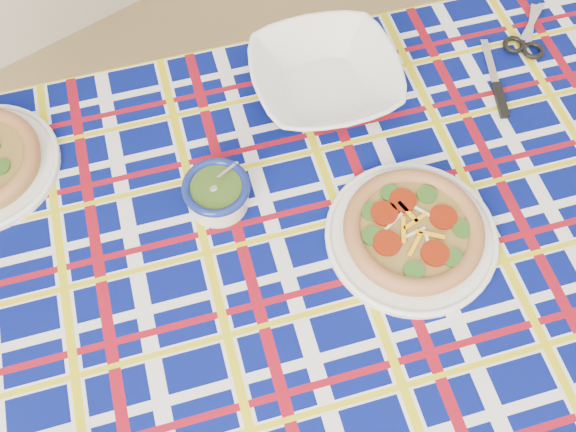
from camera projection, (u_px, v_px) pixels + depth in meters
dining_table at (313, 264)px, 1.26m from camera, size 1.94×1.58×0.78m
tablecloth at (314, 259)px, 1.24m from camera, size 1.98×1.62×0.11m
main_focaccia_plate at (413, 230)px, 1.17m from camera, size 0.43×0.43×0.06m
pesto_bowl at (217, 192)px, 1.20m from camera, size 0.16×0.16×0.08m
serving_bowl at (325, 78)px, 1.34m from camera, size 0.40×0.40×0.08m
table_knife at (490, 63)px, 1.40m from camera, size 0.15×0.21×0.01m
kitchen_scissors at (532, 23)px, 1.45m from camera, size 0.23×0.19×0.02m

